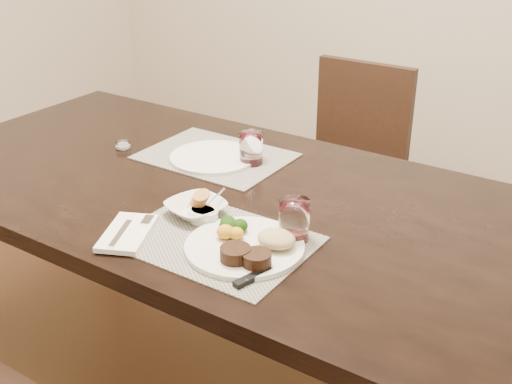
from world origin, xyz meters
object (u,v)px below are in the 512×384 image
Objects in this scene: steak_knife at (260,272)px; far_plate at (213,157)px; chair_far at (350,161)px; dinner_plate at (249,245)px; wine_glass_near at (294,222)px; cracker_bowl at (196,208)px.

steak_knife is 0.88× the size of far_plate.
chair_far is 1.25m from dinner_plate.
wine_glass_near is 0.56m from far_plate.
chair_far reaches higher than far_plate.
steak_knife is 0.19m from wine_glass_near.
wine_glass_near is at bearing -32.20° from far_plate.
dinner_plate is 0.59m from far_plate.
far_plate is at bearing 120.22° from cracker_bowl.
chair_far is 0.83m from far_plate.
cracker_bowl is at bearing -173.25° from wine_glass_near.
far_plate is (-0.12, -0.78, 0.26)m from chair_far.
wine_glass_near is at bearing 6.75° from cracker_bowl.
wine_glass_near reaches higher than cracker_bowl.
far_plate is (-0.49, 0.48, 0.00)m from steak_knife.
cracker_bowl is at bearing 168.73° from steak_knife.
wine_glass_near reaches higher than dinner_plate.
chair_far is 3.67× the size of steak_knife.
cracker_bowl is at bearing -59.78° from far_plate.
chair_far is 4.94× the size of cracker_bowl.
far_plate is (-0.42, 0.41, -0.01)m from dinner_plate.
steak_knife is 1.35× the size of cracker_bowl.
far_plate is at bearing 132.81° from dinner_plate.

